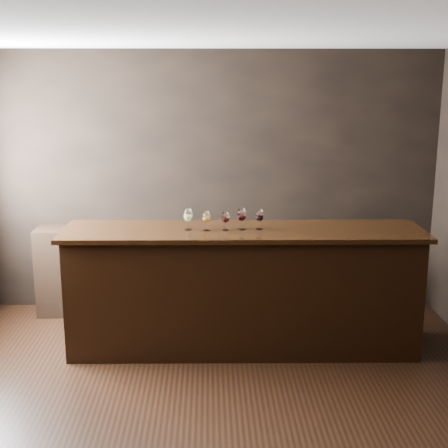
{
  "coord_description": "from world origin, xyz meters",
  "views": [
    {
      "loc": [
        0.02,
        -4.44,
        2.54
      ],
      "look_at": [
        0.15,
        1.07,
        1.21
      ],
      "focal_mm": 50.0,
      "sensor_mm": 36.0,
      "label": 1
    }
  ],
  "objects_px": {
    "glass_red_a": "(225,218)",
    "back_bar_shelf": "(161,270)",
    "glass_amber": "(206,218)",
    "glass_white": "(188,216)",
    "glass_red_c": "(260,216)",
    "bar_counter": "(243,292)",
    "glass_red_b": "(242,215)"
  },
  "relations": [
    {
      "from": "glass_white",
      "to": "glass_red_c",
      "type": "xyz_separation_m",
      "value": [
        0.65,
        0.01,
        -0.01
      ]
    },
    {
      "from": "back_bar_shelf",
      "to": "glass_red_a",
      "type": "height_order",
      "value": "glass_red_a"
    },
    {
      "from": "glass_white",
      "to": "glass_amber",
      "type": "bearing_deg",
      "value": -9.46
    },
    {
      "from": "glass_amber",
      "to": "back_bar_shelf",
      "type": "bearing_deg",
      "value": 116.8
    },
    {
      "from": "glass_red_a",
      "to": "glass_red_b",
      "type": "xyz_separation_m",
      "value": [
        0.15,
        0.02,
        0.02
      ]
    },
    {
      "from": "glass_red_c",
      "to": "glass_red_b",
      "type": "bearing_deg",
      "value": -177.95
    },
    {
      "from": "back_bar_shelf",
      "to": "glass_red_a",
      "type": "xyz_separation_m",
      "value": [
        0.68,
        -0.99,
        0.8
      ]
    },
    {
      "from": "glass_red_a",
      "to": "glass_red_c",
      "type": "xyz_separation_m",
      "value": [
        0.31,
        0.03,
        0.01
      ]
    },
    {
      "from": "glass_red_a",
      "to": "back_bar_shelf",
      "type": "bearing_deg",
      "value": 124.42
    },
    {
      "from": "bar_counter",
      "to": "back_bar_shelf",
      "type": "height_order",
      "value": "bar_counter"
    },
    {
      "from": "bar_counter",
      "to": "glass_amber",
      "type": "relative_size",
      "value": 18.2
    },
    {
      "from": "bar_counter",
      "to": "glass_red_c",
      "type": "distance_m",
      "value": 0.74
    },
    {
      "from": "glass_red_b",
      "to": "glass_red_a",
      "type": "bearing_deg",
      "value": -172.56
    },
    {
      "from": "glass_white",
      "to": "glass_red_a",
      "type": "xyz_separation_m",
      "value": [
        0.34,
        -0.02,
        -0.02
      ]
    },
    {
      "from": "glass_white",
      "to": "glass_red_a",
      "type": "distance_m",
      "value": 0.34
    },
    {
      "from": "glass_red_a",
      "to": "glass_red_c",
      "type": "distance_m",
      "value": 0.31
    },
    {
      "from": "glass_white",
      "to": "bar_counter",
      "type": "bearing_deg",
      "value": 0.87
    },
    {
      "from": "bar_counter",
      "to": "glass_red_b",
      "type": "distance_m",
      "value": 0.73
    },
    {
      "from": "back_bar_shelf",
      "to": "glass_amber",
      "type": "distance_m",
      "value": 1.38
    },
    {
      "from": "back_bar_shelf",
      "to": "glass_amber",
      "type": "height_order",
      "value": "glass_amber"
    },
    {
      "from": "glass_amber",
      "to": "glass_red_c",
      "type": "height_order",
      "value": "glass_red_c"
    },
    {
      "from": "glass_red_b",
      "to": "back_bar_shelf",
      "type": "bearing_deg",
      "value": 130.44
    },
    {
      "from": "back_bar_shelf",
      "to": "glass_red_b",
      "type": "xyz_separation_m",
      "value": [
        0.82,
        -0.97,
        0.82
      ]
    },
    {
      "from": "glass_white",
      "to": "back_bar_shelf",
      "type": "bearing_deg",
      "value": 109.26
    },
    {
      "from": "glass_red_b",
      "to": "glass_red_c",
      "type": "distance_m",
      "value": 0.16
    },
    {
      "from": "back_bar_shelf",
      "to": "glass_red_a",
      "type": "distance_m",
      "value": 1.44
    },
    {
      "from": "glass_amber",
      "to": "glass_red_b",
      "type": "height_order",
      "value": "glass_red_b"
    },
    {
      "from": "back_bar_shelf",
      "to": "glass_red_a",
      "type": "relative_size",
      "value": 15.53
    },
    {
      "from": "bar_counter",
      "to": "back_bar_shelf",
      "type": "bearing_deg",
      "value": 132.11
    },
    {
      "from": "glass_white",
      "to": "glass_red_b",
      "type": "distance_m",
      "value": 0.49
    },
    {
      "from": "back_bar_shelf",
      "to": "glass_white",
      "type": "xyz_separation_m",
      "value": [
        0.34,
        -0.97,
        0.82
      ]
    },
    {
      "from": "back_bar_shelf",
      "to": "glass_red_c",
      "type": "relative_size",
      "value": 14.47
    }
  ]
}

